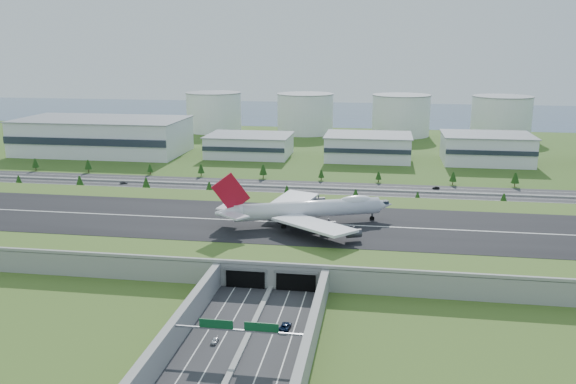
# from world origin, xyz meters

# --- Properties ---
(ground) EXTENTS (1200.00, 1200.00, 0.00)m
(ground) POSITION_xyz_m (0.00, 0.00, 0.00)
(ground) COLOR #2F4E18
(ground) RESTS_ON ground
(airfield_deck) EXTENTS (520.00, 100.00, 9.20)m
(airfield_deck) POSITION_xyz_m (0.00, -0.09, 4.12)
(airfield_deck) COLOR gray
(airfield_deck) RESTS_ON ground
(underpass_road) EXTENTS (38.80, 120.40, 8.00)m
(underpass_road) POSITION_xyz_m (0.00, -99.42, 3.43)
(underpass_road) COLOR #28282B
(underpass_road) RESTS_ON ground
(sign_gantry_near) EXTENTS (38.70, 0.70, 9.80)m
(sign_gantry_near) POSITION_xyz_m (0.00, -95.04, 6.95)
(sign_gantry_near) COLOR gray
(sign_gantry_near) RESTS_ON ground
(north_expressway) EXTENTS (560.00, 36.00, 0.12)m
(north_expressway) POSITION_xyz_m (0.00, 95.00, 0.06)
(north_expressway) COLOR #28282B
(north_expressway) RESTS_ON ground
(tree_row) EXTENTS (503.82, 48.64, 8.45)m
(tree_row) POSITION_xyz_m (-9.31, 95.66, 4.66)
(tree_row) COLOR #3D2819
(tree_row) RESTS_ON ground
(hangar_west) EXTENTS (120.00, 60.00, 25.00)m
(hangar_west) POSITION_xyz_m (-170.00, 185.00, 12.50)
(hangar_west) COLOR silver
(hangar_west) RESTS_ON ground
(hangar_mid_a) EXTENTS (58.00, 42.00, 15.00)m
(hangar_mid_a) POSITION_xyz_m (-60.00, 190.00, 7.50)
(hangar_mid_a) COLOR silver
(hangar_mid_a) RESTS_ON ground
(hangar_mid_b) EXTENTS (58.00, 42.00, 17.00)m
(hangar_mid_b) POSITION_xyz_m (25.00, 190.00, 8.50)
(hangar_mid_b) COLOR silver
(hangar_mid_b) RESTS_ON ground
(hangar_mid_c) EXTENTS (58.00, 42.00, 19.00)m
(hangar_mid_c) POSITION_xyz_m (105.00, 190.00, 9.50)
(hangar_mid_c) COLOR silver
(hangar_mid_c) RESTS_ON ground
(fuel_tank_a) EXTENTS (50.00, 50.00, 35.00)m
(fuel_tank_a) POSITION_xyz_m (-120.00, 310.00, 17.50)
(fuel_tank_a) COLOR white
(fuel_tank_a) RESTS_ON ground
(fuel_tank_b) EXTENTS (50.00, 50.00, 35.00)m
(fuel_tank_b) POSITION_xyz_m (-35.00, 310.00, 17.50)
(fuel_tank_b) COLOR white
(fuel_tank_b) RESTS_ON ground
(fuel_tank_c) EXTENTS (50.00, 50.00, 35.00)m
(fuel_tank_c) POSITION_xyz_m (50.00, 310.00, 17.50)
(fuel_tank_c) COLOR white
(fuel_tank_c) RESTS_ON ground
(fuel_tank_d) EXTENTS (50.00, 50.00, 35.00)m
(fuel_tank_d) POSITION_xyz_m (135.00, 310.00, 17.50)
(fuel_tank_d) COLOR white
(fuel_tank_d) RESTS_ON ground
(bay_water) EXTENTS (1200.00, 260.00, 0.06)m
(bay_water) POSITION_xyz_m (0.00, 480.00, 0.03)
(bay_water) COLOR #3B5471
(bay_water) RESTS_ON ground
(boeing_747) EXTENTS (71.03, 65.85, 23.14)m
(boeing_747) POSITION_xyz_m (5.61, -1.15, 14.54)
(boeing_747) COLOR white
(boeing_747) RESTS_ON airfield_deck
(car_0) EXTENTS (1.80, 3.97, 1.32)m
(car_0) POSITION_xyz_m (-8.20, -89.21, 0.78)
(car_0) COLOR silver
(car_0) RESTS_ON ground
(car_2) EXTENTS (3.28, 6.08, 1.62)m
(car_2) POSITION_xyz_m (9.47, -78.10, 0.93)
(car_2) COLOR #0B1B3A
(car_2) RESTS_ON ground
(car_4) EXTENTS (4.90, 3.01, 1.56)m
(car_4) POSITION_xyz_m (-112.73, 89.71, 0.90)
(car_4) COLOR #515155
(car_4) RESTS_ON ground
(car_5) EXTENTS (4.21, 2.63, 1.31)m
(car_5) POSITION_xyz_m (65.43, 104.38, 0.77)
(car_5) COLOR black
(car_5) RESTS_ON ground
(car_7) EXTENTS (6.34, 4.18, 1.71)m
(car_7) POSITION_xyz_m (-56.87, 102.52, 0.97)
(car_7) COLOR white
(car_7) RESTS_ON ground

